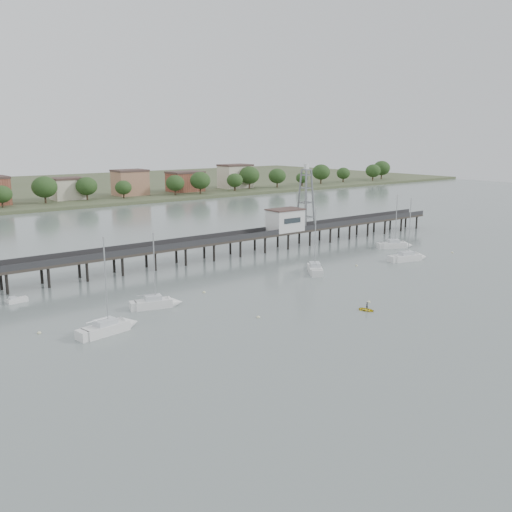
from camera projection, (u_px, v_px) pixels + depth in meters
The scene contains 13 objects.
ground_plane at pixel (442, 341), 74.00m from camera, with size 500.00×500.00×0.00m, color slate.
pier at pixel (195, 244), 119.40m from camera, with size 150.00×5.00×5.50m.
pier_building at pixel (285, 220), 133.89m from camera, with size 8.40×5.40×5.30m.
lattice_tower at pixel (306, 199), 136.89m from camera, with size 3.20×3.20×15.50m.
sailboat_e at pixel (398, 245), 135.22m from camera, with size 8.23×5.65×13.27m.
sailboat_a at pixel (114, 327), 77.64m from camera, with size 8.74×3.84×13.94m.
sailboat_d at pixel (412, 257), 121.69m from camera, with size 8.89×4.58×14.07m.
sailboat_b at pixel (160, 303), 88.52m from camera, with size 7.77×4.10×12.41m.
sailboat_c at pixel (314, 268), 111.86m from camera, with size 6.75×7.92×13.43m.
white_tender at pixel (17, 300), 90.97m from camera, with size 3.16×1.48×1.20m.
yellow_dinghy at pixel (367, 311), 86.89m from camera, with size 1.72×0.50×2.41m, color yellow.
dinghy_occupant at pixel (367, 311), 86.89m from camera, with size 0.40×1.09×0.26m, color black.
mooring_buoys at pixel (300, 289), 98.99m from camera, with size 91.84×21.70×0.39m.
Camera 1 is at (-62.28, -40.22, 26.24)m, focal length 40.00 mm.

